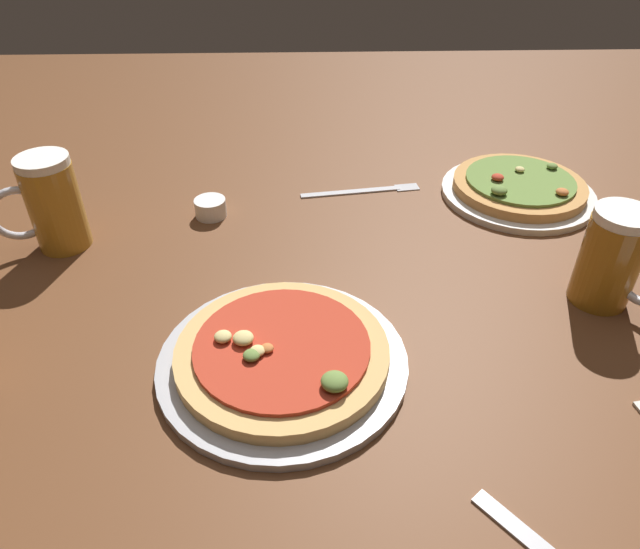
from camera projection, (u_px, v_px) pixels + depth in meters
name	position (u px, v px, depth m)	size (l,w,h in m)	color
ground_plane	(320.00, 293.00, 0.87)	(2.40, 2.40, 0.03)	brown
pizza_plate_near	(282.00, 356.00, 0.72)	(0.31, 0.31, 0.05)	#B2B2B7
pizza_plate_far	(518.00, 188.00, 1.07)	(0.28, 0.28, 0.05)	silver
beer_mug_dark	(51.00, 204.00, 0.90)	(0.13, 0.08, 0.15)	#B27A23
beer_mug_amber	(613.00, 259.00, 0.79)	(0.10, 0.12, 0.14)	#9E6619
ramekin_sauce	(211.00, 208.00, 1.01)	(0.05, 0.05, 0.03)	white
fork_left	(364.00, 190.00, 1.09)	(0.23, 0.05, 0.01)	silver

